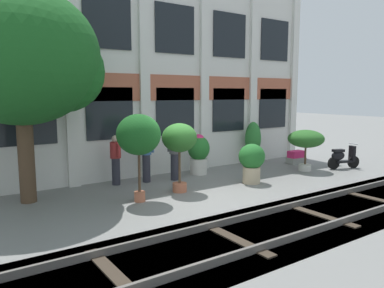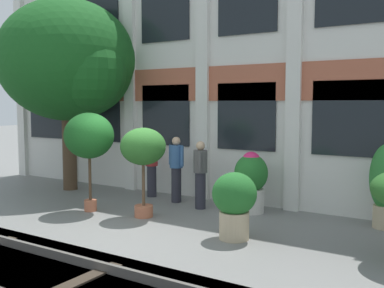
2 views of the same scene
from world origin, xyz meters
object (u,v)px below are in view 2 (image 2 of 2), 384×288
at_px(potted_plant_ribbed_drum, 234,201).
at_px(resident_watching_tracks, 152,166).
at_px(resident_near_plants, 200,173).
at_px(potted_plant_tall_urn, 89,137).
at_px(potted_plant_low_pan, 143,150).
at_px(broadleaf_tree, 67,64).
at_px(potted_plant_stone_basin, 251,179).
at_px(resident_by_doorway, 176,167).

relative_size(potted_plant_ribbed_drum, resident_watching_tracks, 0.81).
distance_m(resident_watching_tracks, resident_near_plants, 1.95).
distance_m(potted_plant_tall_urn, potted_plant_low_pan, 1.48).
height_order(broadleaf_tree, potted_plant_low_pan, broadleaf_tree).
distance_m(potted_plant_stone_basin, resident_watching_tracks, 3.10).
bearing_deg(broadleaf_tree, potted_plant_tall_urn, -33.43).
relative_size(potted_plant_ribbed_drum, potted_plant_low_pan, 0.63).
distance_m(broadleaf_tree, resident_by_doorway, 4.64).
bearing_deg(resident_near_plants, potted_plant_ribbed_drum, 108.28).
distance_m(potted_plant_low_pan, resident_watching_tracks, 2.34).
xyz_separation_m(potted_plant_low_pan, resident_near_plants, (0.67, 1.38, -0.64)).
bearing_deg(resident_watching_tracks, resident_by_doorway, 164.21).
height_order(potted_plant_stone_basin, resident_by_doorway, resident_by_doorway).
height_order(potted_plant_stone_basin, resident_near_plants, resident_near_plants).
relative_size(potted_plant_tall_urn, resident_watching_tracks, 1.49).
bearing_deg(potted_plant_tall_urn, broadleaf_tree, 146.57).
bearing_deg(potted_plant_stone_basin, potted_plant_tall_urn, -149.86).
xyz_separation_m(potted_plant_stone_basin, potted_plant_tall_urn, (-3.32, -1.93, 0.98)).
bearing_deg(resident_by_doorway, potted_plant_stone_basin, 103.86).
xyz_separation_m(broadleaf_tree, potted_plant_low_pan, (3.92, -1.40, -2.19)).
bearing_deg(resident_by_doorway, potted_plant_low_pan, 21.27).
bearing_deg(broadleaf_tree, resident_by_doorway, 4.10).
xyz_separation_m(potted_plant_tall_urn, potted_plant_low_pan, (1.43, 0.25, -0.25)).
relative_size(resident_watching_tracks, resident_near_plants, 0.95).
bearing_deg(potted_plant_ribbed_drum, potted_plant_tall_urn, 177.74).
bearing_deg(potted_plant_stone_basin, potted_plant_low_pan, -138.28).
bearing_deg(potted_plant_ribbed_drum, potted_plant_low_pan, 170.93).
height_order(potted_plant_low_pan, resident_watching_tracks, potted_plant_low_pan).
distance_m(resident_by_doorway, resident_watching_tracks, 1.00).
relative_size(potted_plant_tall_urn, resident_by_doorway, 1.37).
xyz_separation_m(potted_plant_tall_urn, resident_watching_tracks, (0.23, 2.12, -0.94)).
xyz_separation_m(potted_plant_stone_basin, resident_by_doorway, (-2.12, -0.02, 0.12)).
relative_size(broadleaf_tree, resident_watching_tracks, 3.54).
height_order(broadleaf_tree, resident_watching_tracks, broadleaf_tree).
xyz_separation_m(resident_by_doorway, resident_near_plants, (0.91, -0.28, -0.03)).
relative_size(potted_plant_stone_basin, resident_by_doorway, 0.85).
distance_m(potted_plant_ribbed_drum, resident_by_doorway, 3.44).
bearing_deg(potted_plant_ribbed_drum, broadleaf_tree, 164.39).
xyz_separation_m(potted_plant_ribbed_drum, resident_by_doorway, (-2.75, 2.06, 0.19)).
xyz_separation_m(resident_by_doorway, resident_watching_tracks, (-0.97, 0.22, -0.08)).
bearing_deg(resident_watching_tracks, potted_plant_tall_urn, 80.70).
bearing_deg(potted_plant_tall_urn, potted_plant_low_pan, 9.71).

